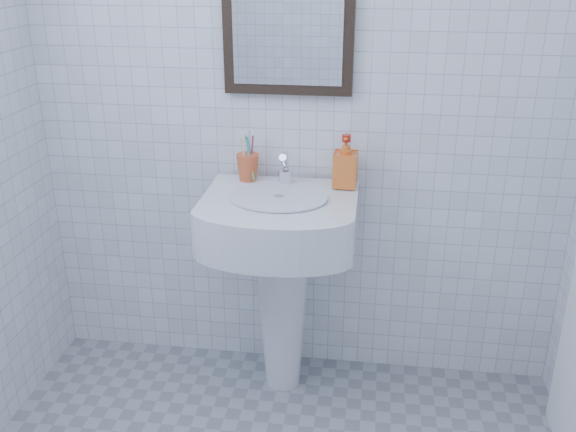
# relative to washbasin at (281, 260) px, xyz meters

# --- Properties ---
(wall_back) EXTENTS (2.20, 0.02, 2.50)m
(wall_back) POSITION_rel_washbasin_xyz_m (0.04, 0.21, 0.64)
(wall_back) COLOR silver
(wall_back) RESTS_ON ground
(washbasin) EXTENTS (0.59, 0.43, 0.91)m
(washbasin) POSITION_rel_washbasin_xyz_m (0.00, 0.00, 0.00)
(washbasin) COLOR white
(washbasin) RESTS_ON ground
(faucet) EXTENTS (0.06, 0.12, 0.14)m
(faucet) POSITION_rel_washbasin_xyz_m (0.00, 0.11, 0.35)
(faucet) COLOR silver
(faucet) RESTS_ON washbasin
(toothbrush_cup) EXTENTS (0.12, 0.12, 0.11)m
(toothbrush_cup) POSITION_rel_washbasin_xyz_m (-0.15, 0.13, 0.34)
(toothbrush_cup) COLOR #D1542A
(toothbrush_cup) RESTS_ON washbasin
(soap_dispenser) EXTENTS (0.10, 0.10, 0.20)m
(soap_dispenser) POSITION_rel_washbasin_xyz_m (0.24, 0.11, 0.39)
(soap_dispenser) COLOR red
(soap_dispenser) RESTS_ON washbasin
(wall_mirror) EXTENTS (0.50, 0.04, 0.62)m
(wall_mirror) POSITION_rel_washbasin_xyz_m (0.00, 0.19, 0.94)
(wall_mirror) COLOR black
(wall_mirror) RESTS_ON wall_back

